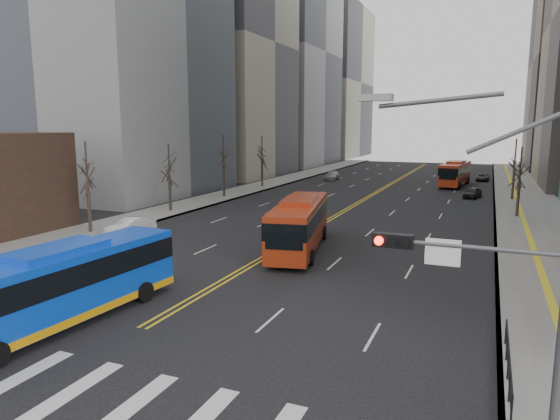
# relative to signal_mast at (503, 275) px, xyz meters

# --- Properties ---
(ground) EXTENTS (220.00, 220.00, 0.00)m
(ground) POSITION_rel_signal_mast_xyz_m (-13.77, -2.00, -4.86)
(ground) COLOR black
(sidewalk_right) EXTENTS (7.00, 130.00, 0.15)m
(sidewalk_right) POSITION_rel_signal_mast_xyz_m (3.73, 43.00, -4.78)
(sidewalk_right) COLOR gray
(sidewalk_right) RESTS_ON ground
(sidewalk_left) EXTENTS (5.00, 130.00, 0.15)m
(sidewalk_left) POSITION_rel_signal_mast_xyz_m (-30.27, 43.00, -4.78)
(sidewalk_left) COLOR gray
(sidewalk_left) RESTS_ON ground
(crosswalk) EXTENTS (26.70, 4.00, 0.01)m
(crosswalk) POSITION_rel_signal_mast_xyz_m (-13.77, -2.00, -4.85)
(crosswalk) COLOR silver
(crosswalk) RESTS_ON ground
(centerline) EXTENTS (0.55, 100.00, 0.01)m
(centerline) POSITION_rel_signal_mast_xyz_m (-13.77, 53.00, -4.85)
(centerline) COLOR gold
(centerline) RESTS_ON ground
(office_towers) EXTENTS (83.00, 134.00, 58.00)m
(office_towers) POSITION_rel_signal_mast_xyz_m (-13.64, 66.51, 19.07)
(office_towers) COLOR gray
(office_towers) RESTS_ON ground
(signal_mast) EXTENTS (5.37, 0.37, 9.39)m
(signal_mast) POSITION_rel_signal_mast_xyz_m (0.00, 0.00, 0.00)
(signal_mast) COLOR slate
(signal_mast) RESTS_ON ground
(pedestrian_railing) EXTENTS (0.06, 6.06, 1.02)m
(pedestrian_railing) POSITION_rel_signal_mast_xyz_m (0.53, 4.00, -4.03)
(pedestrian_railing) COLOR black
(pedestrian_railing) RESTS_ON sidewalk_right
(street_trees) EXTENTS (35.20, 47.20, 7.60)m
(street_trees) POSITION_rel_signal_mast_xyz_m (-20.94, 32.55, 0.02)
(street_trees) COLOR black
(street_trees) RESTS_ON ground
(blue_bus) EXTENTS (3.44, 12.21, 3.51)m
(blue_bus) POSITION_rel_signal_mast_xyz_m (-17.24, 2.00, -3.02)
(blue_bus) COLOR blue
(blue_bus) RESTS_ON ground
(red_bus_near) EXTENTS (4.94, 11.86, 3.66)m
(red_bus_near) POSITION_rel_signal_mast_xyz_m (-12.33, 18.38, -2.82)
(red_bus_near) COLOR #AC3012
(red_bus_near) RESTS_ON ground
(red_bus_far) EXTENTS (3.80, 11.56, 3.60)m
(red_bus_far) POSITION_rel_signal_mast_xyz_m (-4.88, 62.22, -2.86)
(red_bus_far) COLOR #AC3012
(red_bus_far) RESTS_ON ground
(car_white) EXTENTS (2.14, 4.47, 1.41)m
(car_white) POSITION_rel_signal_mast_xyz_m (-26.27, 17.61, -4.15)
(car_white) COLOR white
(car_white) RESTS_ON ground
(car_dark_mid) EXTENTS (2.34, 4.00, 1.28)m
(car_dark_mid) POSITION_rel_signal_mast_xyz_m (-2.10, 50.21, -4.22)
(car_dark_mid) COLOR black
(car_dark_mid) RESTS_ON ground
(car_silver) EXTENTS (2.35, 4.75, 1.33)m
(car_silver) POSITION_rel_signal_mast_xyz_m (-23.57, 63.16, -4.19)
(car_silver) COLOR #9C9CA1
(car_silver) RESTS_ON ground
(car_dark_far) EXTENTS (2.06, 4.03, 1.09)m
(car_dark_far) POSITION_rel_signal_mast_xyz_m (-1.27, 70.67, -4.31)
(car_dark_far) COLOR black
(car_dark_far) RESTS_ON ground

